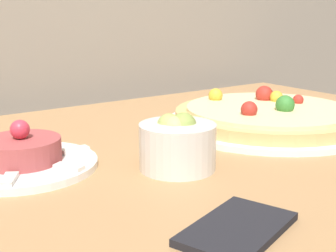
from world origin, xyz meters
The scene contains 5 objects.
dining_table centered at (0.00, 0.38, 0.65)m, with size 1.40×0.75×0.75m.
pizza_plate centered at (0.31, 0.37, 0.76)m, with size 0.38×0.38×0.06m.
tartare_plate centered at (-0.14, 0.40, 0.76)m, with size 0.20×0.20×0.07m.
small_bowl centered at (0.03, 0.28, 0.78)m, with size 0.10×0.10×0.08m.
napkin centered at (-0.03, 0.09, 0.75)m, with size 0.14×0.11×0.01m.
Camera 1 is at (-0.33, -0.21, 0.96)m, focal length 50.00 mm.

